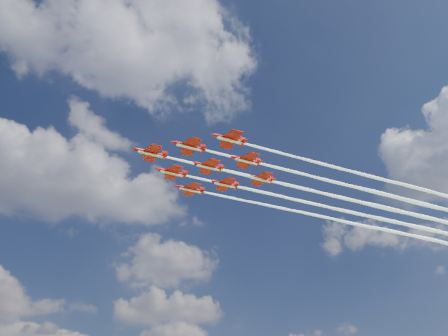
% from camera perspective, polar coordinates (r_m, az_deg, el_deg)
% --- Properties ---
extents(jet_lead, '(156.71, 27.85, 2.64)m').
position_cam_1_polar(jet_lead, '(159.11, 17.61, -4.31)').
color(jet_lead, '#B20B09').
extents(jet_row2_port, '(156.71, 27.85, 2.64)m').
position_cam_1_polar(jet_row2_port, '(160.07, 21.79, -3.64)').
color(jet_row2_port, '#B20B09').
extents(jet_row2_starb, '(156.71, 27.85, 2.64)m').
position_cam_1_polar(jet_row2_starb, '(169.75, 18.29, -5.95)').
color(jet_row2_starb, '#B20B09').
extents(jet_row3_port, '(156.71, 27.85, 2.64)m').
position_cam_1_polar(jet_row3_port, '(161.88, 25.89, -2.97)').
color(jet_row3_port, '#B20B09').
extents(jet_row3_centre, '(156.71, 27.85, 2.64)m').
position_cam_1_polar(jet_row3_centre, '(170.76, 22.21, -5.31)').
color(jet_row3_centre, '#B20B09').
extents(jet_row3_starb, '(156.71, 27.85, 2.64)m').
position_cam_1_polar(jet_row3_starb, '(180.53, 18.90, -7.40)').
color(jet_row3_starb, '#B20B09').
extents(jet_row4_port, '(156.71, 27.85, 2.64)m').
position_cam_1_polar(jet_row4_port, '(172.57, 26.06, -4.66)').
color(jet_row4_port, '#B20B09').
extents(jet_row4_starb, '(156.71, 27.85, 2.64)m').
position_cam_1_polar(jet_row4_starb, '(181.59, 22.59, -6.78)').
color(jet_row4_starb, '#B20B09').
extents(jet_tail, '(156.71, 27.85, 2.64)m').
position_cam_1_polar(jet_tail, '(183.40, 26.22, -6.15)').
color(jet_tail, '#B20B09').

